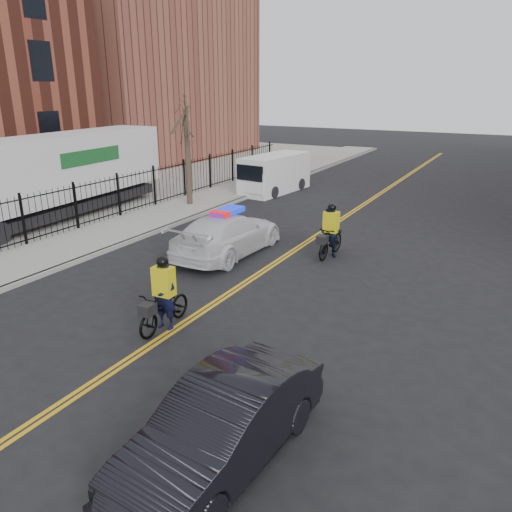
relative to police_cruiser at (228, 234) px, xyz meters
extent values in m
plane|color=black|center=(1.95, -4.53, -0.76)|extent=(120.00, 120.00, 0.00)
cube|color=gold|center=(1.87, 3.47, -0.76)|extent=(0.10, 60.00, 0.01)
cube|color=gold|center=(2.03, 3.47, -0.76)|extent=(0.10, 60.00, 0.01)
cube|color=gray|center=(-5.55, 3.47, -0.69)|extent=(3.00, 60.00, 0.15)
cube|color=gray|center=(-4.05, 3.47, -0.69)|extent=(0.20, 60.00, 0.15)
cube|color=gray|center=(-16.05, 3.47, -0.75)|extent=(18.00, 60.00, 0.02)
cube|color=brown|center=(-21.05, 19.47, 6.24)|extent=(14.00, 18.00, 14.00)
cylinder|color=#35281F|center=(-5.65, 5.47, 1.39)|extent=(0.28, 0.28, 4.00)
imported|color=white|center=(0.00, 0.00, -0.01)|extent=(2.14, 5.21, 1.51)
cube|color=#0C26CC|center=(0.00, 0.00, 0.83)|extent=(0.64, 1.39, 0.16)
imported|color=black|center=(5.50, -9.06, -0.05)|extent=(1.76, 4.40, 1.42)
cube|color=white|center=(-3.55, 10.88, 0.29)|extent=(2.33, 5.10, 2.10)
cube|color=white|center=(-3.77, 8.74, 0.11)|extent=(1.85, 0.91, 1.10)
cube|color=black|center=(-3.81, 8.38, 0.65)|extent=(1.64, 0.26, 0.82)
cylinder|color=black|center=(-4.56, 9.51, -0.44)|extent=(0.29, 0.66, 0.64)
cylinder|color=black|center=(-2.84, 9.33, -0.44)|extent=(0.29, 0.66, 0.64)
cylinder|color=black|center=(-4.26, 12.42, -0.44)|extent=(0.29, 0.66, 0.64)
cylinder|color=black|center=(-2.53, 12.24, -0.44)|extent=(0.29, 0.66, 0.64)
cube|color=silver|center=(-9.44, 0.79, 1.59)|extent=(3.19, 12.13, 2.77)
cube|color=black|center=(-9.44, 0.79, -0.25)|extent=(2.76, 11.18, 0.46)
cylinder|color=black|center=(-9.78, 5.86, -0.25)|extent=(0.11, 0.11, 1.02)
cube|color=#195926|center=(-8.29, 1.79, 2.01)|extent=(0.26, 3.68, 0.65)
imported|color=black|center=(1.71, -5.73, -0.25)|extent=(0.75, 1.97, 1.02)
imported|color=black|center=(1.71, -5.73, 0.12)|extent=(0.66, 0.44, 1.76)
cube|color=yellow|center=(1.71, -5.73, 0.50)|extent=(0.51, 0.36, 0.74)
sphere|color=black|center=(1.71, -5.73, 1.01)|extent=(0.30, 0.30, 0.30)
cube|color=black|center=(1.73, -6.41, 0.03)|extent=(0.33, 0.38, 0.27)
imported|color=black|center=(3.33, 1.51, -0.19)|extent=(0.65, 1.94, 1.15)
imported|color=black|center=(3.33, 1.51, 0.13)|extent=(0.90, 0.72, 1.78)
cube|color=yellow|center=(3.33, 1.51, 0.52)|extent=(0.52, 0.37, 0.75)
sphere|color=black|center=(3.33, 1.51, 1.02)|extent=(0.30, 0.30, 0.30)
cube|color=black|center=(3.29, 0.82, 0.04)|extent=(0.34, 0.39, 0.28)
camera|label=1|loc=(9.13, -14.59, 5.04)|focal=35.00mm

